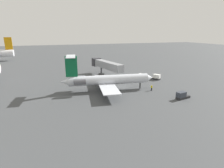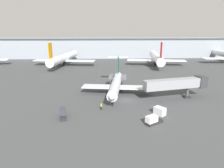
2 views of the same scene
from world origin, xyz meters
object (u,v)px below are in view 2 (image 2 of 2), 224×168
regional_jet (116,83)px  jet_bridge (179,84)px  ground_crew_marshaller (101,107)px  cargo_container_uld (160,111)px  parked_airliner_west_mid (64,58)px  baggage_tug_lead (63,113)px  parked_airliner_centre (156,58)px  baggage_tug_trailing (153,120)px

regional_jet → jet_bridge: bearing=-16.6°
ground_crew_marshaller → cargo_container_uld: size_ratio=0.57×
parked_airliner_west_mid → baggage_tug_lead: bearing=-80.0°
parked_airliner_centre → baggage_tug_trailing: bearing=-105.5°
ground_crew_marshaller → cargo_container_uld: 13.82m
baggage_tug_lead → baggage_tug_trailing: size_ratio=1.01×
baggage_tug_trailing → parked_airliner_west_mid: (-31.01, 71.96, 3.48)m
regional_jet → ground_crew_marshaller: (-4.42, -12.37, -2.44)m
jet_bridge → cargo_container_uld: bearing=-128.0°
cargo_container_uld → parked_airliner_centre: size_ratio=0.08×
baggage_tug_lead → parked_airliner_west_mid: 68.59m
jet_bridge → ground_crew_marshaller: (-21.72, -7.22, -3.55)m
ground_crew_marshaller → baggage_tug_lead: size_ratio=0.40×
baggage_tug_lead → parked_airliner_west_mid: (-11.89, 67.46, 3.48)m
cargo_container_uld → baggage_tug_lead: bearing=-179.5°
regional_jet → parked_airliner_west_mid: size_ratio=0.67×
baggage_tug_trailing → jet_bridge: bearing=54.0°
regional_jet → cargo_container_uld: 18.35m
baggage_tug_trailing → cargo_container_uld: size_ratio=1.39×
jet_bridge → parked_airliner_west_mid: parked_airliner_west_mid is taller
ground_crew_marshaller → baggage_tug_trailing: bearing=-37.6°
regional_jet → baggage_tug_trailing: size_ratio=6.50×
ground_crew_marshaller → baggage_tug_trailing: (10.58, -8.14, -0.02)m
ground_crew_marshaller → baggage_tug_lead: (-8.54, -3.64, -0.02)m
jet_bridge → ground_crew_marshaller: size_ratio=11.21×
jet_bridge → parked_airliner_west_mid: size_ratio=0.47×
regional_jet → jet_bridge: size_ratio=1.42×
baggage_tug_lead → cargo_container_uld: baggage_tug_lead is taller
baggage_tug_lead → parked_airliner_west_mid: bearing=100.0°
regional_jet → cargo_container_uld: (8.97, -15.82, -2.41)m
baggage_tug_lead → parked_airliner_west_mid: size_ratio=0.10×
ground_crew_marshaller → parked_airliner_west_mid: bearing=107.8°
regional_jet → baggage_tug_lead: bearing=-129.0°
baggage_tug_lead → parked_airliner_centre: size_ratio=0.11×
baggage_tug_lead → parked_airliner_centre: 76.37m
ground_crew_marshaller → parked_airliner_centre: (30.05, 62.17, 3.51)m
regional_jet → parked_airliner_centre: size_ratio=0.71×
baggage_tug_lead → parked_airliner_centre: parked_airliner_centre is taller
ground_crew_marshaller → cargo_container_uld: bearing=-14.5°
jet_bridge → parked_airliner_centre: bearing=81.4°
regional_jet → baggage_tug_trailing: regional_jet is taller
baggage_tug_lead → ground_crew_marshaller: bearing=23.1°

